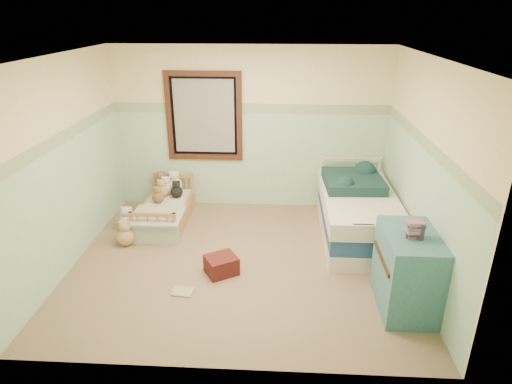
# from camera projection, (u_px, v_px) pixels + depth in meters

# --- Properties ---
(floor) EXTENTS (4.20, 3.60, 0.02)m
(floor) POSITION_uv_depth(u_px,v_px,m) (241.00, 262.00, 5.57)
(floor) COLOR #876D52
(floor) RESTS_ON ground
(ceiling) EXTENTS (4.20, 3.60, 0.02)m
(ceiling) POSITION_uv_depth(u_px,v_px,m) (238.00, 56.00, 4.60)
(ceiling) COLOR white
(ceiling) RESTS_ON wall_back
(wall_back) EXTENTS (4.20, 0.04, 2.50)m
(wall_back) POSITION_uv_depth(u_px,v_px,m) (250.00, 129.00, 6.74)
(wall_back) COLOR beige
(wall_back) RESTS_ON floor
(wall_front) EXTENTS (4.20, 0.04, 2.50)m
(wall_front) POSITION_uv_depth(u_px,v_px,m) (219.00, 246.00, 3.43)
(wall_front) COLOR beige
(wall_front) RESTS_ON floor
(wall_left) EXTENTS (0.04, 3.60, 2.50)m
(wall_left) POSITION_uv_depth(u_px,v_px,m) (63.00, 165.00, 5.19)
(wall_left) COLOR beige
(wall_left) RESTS_ON floor
(wall_right) EXTENTS (0.04, 3.60, 2.50)m
(wall_right) POSITION_uv_depth(u_px,v_px,m) (424.00, 172.00, 4.97)
(wall_right) COLOR beige
(wall_right) RESTS_ON floor
(wainscot_mint) EXTENTS (4.20, 0.01, 1.50)m
(wainscot_mint) POSITION_uv_depth(u_px,v_px,m) (250.00, 161.00, 6.92)
(wainscot_mint) COLOR #A7C8B0
(wainscot_mint) RESTS_ON floor
(border_strip) EXTENTS (4.20, 0.01, 0.15)m
(border_strip) POSITION_uv_depth(u_px,v_px,m) (250.00, 109.00, 6.60)
(border_strip) COLOR #567B57
(border_strip) RESTS_ON wall_back
(window_frame) EXTENTS (1.16, 0.06, 1.36)m
(window_frame) POSITION_uv_depth(u_px,v_px,m) (204.00, 117.00, 6.66)
(window_frame) COLOR black
(window_frame) RESTS_ON wall_back
(window_blinds) EXTENTS (0.92, 0.01, 1.12)m
(window_blinds) POSITION_uv_depth(u_px,v_px,m) (204.00, 116.00, 6.67)
(window_blinds) COLOR #AFAFAA
(window_blinds) RESTS_ON window_frame
(toddler_bed_frame) EXTENTS (0.65, 1.30, 0.17)m
(toddler_bed_frame) POSITION_uv_depth(u_px,v_px,m) (165.00, 217.00, 6.56)
(toddler_bed_frame) COLOR #9E6E3C
(toddler_bed_frame) RESTS_ON floor
(toddler_mattress) EXTENTS (0.59, 1.25, 0.12)m
(toddler_mattress) POSITION_uv_depth(u_px,v_px,m) (165.00, 208.00, 6.51)
(toddler_mattress) COLOR silver
(toddler_mattress) RESTS_ON toddler_bed_frame
(patchwork_quilt) EXTENTS (0.71, 0.65, 0.03)m
(patchwork_quilt) POSITION_uv_depth(u_px,v_px,m) (157.00, 216.00, 6.11)
(patchwork_quilt) COLOR #779EBA
(patchwork_quilt) RESTS_ON toddler_mattress
(plush_bed_brown) EXTENTS (0.22, 0.22, 0.22)m
(plush_bed_brown) POSITION_uv_depth(u_px,v_px,m) (162.00, 185.00, 6.91)
(plush_bed_brown) COLOR brown
(plush_bed_brown) RESTS_ON toddler_mattress
(plush_bed_white) EXTENTS (0.24, 0.24, 0.24)m
(plush_bed_white) POSITION_uv_depth(u_px,v_px,m) (175.00, 185.00, 6.90)
(plush_bed_white) COLOR silver
(plush_bed_white) RESTS_ON toddler_mattress
(plush_bed_tan) EXTENTS (0.20, 0.20, 0.20)m
(plush_bed_tan) POSITION_uv_depth(u_px,v_px,m) (162.00, 191.00, 6.71)
(plush_bed_tan) COLOR tan
(plush_bed_tan) RESTS_ON toddler_mattress
(plush_bed_dark) EXTENTS (0.19, 0.19, 0.19)m
(plush_bed_dark) POSITION_uv_depth(u_px,v_px,m) (177.00, 192.00, 6.70)
(plush_bed_dark) COLOR black
(plush_bed_dark) RESTS_ON toddler_mattress
(plush_floor_cream) EXTENTS (0.25, 0.25, 0.25)m
(plush_floor_cream) POSITION_uv_depth(u_px,v_px,m) (128.00, 222.00, 6.32)
(plush_floor_cream) COLOR silver
(plush_floor_cream) RESTS_ON floor
(plush_floor_tan) EXTENTS (0.24, 0.24, 0.24)m
(plush_floor_tan) POSITION_uv_depth(u_px,v_px,m) (126.00, 237.00, 5.91)
(plush_floor_tan) COLOR tan
(plush_floor_tan) RESTS_ON floor
(twin_bed_frame) EXTENTS (0.93, 1.86, 0.22)m
(twin_bed_frame) POSITION_uv_depth(u_px,v_px,m) (356.00, 230.00, 6.12)
(twin_bed_frame) COLOR white
(twin_bed_frame) RESTS_ON floor
(twin_boxspring) EXTENTS (0.93, 1.86, 0.22)m
(twin_boxspring) POSITION_uv_depth(u_px,v_px,m) (357.00, 216.00, 6.03)
(twin_boxspring) COLOR navy
(twin_boxspring) RESTS_ON twin_bed_frame
(twin_mattress) EXTENTS (0.97, 1.90, 0.22)m
(twin_mattress) POSITION_uv_depth(u_px,v_px,m) (359.00, 201.00, 5.95)
(twin_mattress) COLOR white
(twin_mattress) RESTS_ON twin_boxspring
(teal_blanket) EXTENTS (0.82, 0.87, 0.14)m
(teal_blanket) POSITION_uv_depth(u_px,v_px,m) (353.00, 181.00, 6.15)
(teal_blanket) COLOR black
(teal_blanket) RESTS_ON twin_mattress
(dresser) EXTENTS (0.54, 0.87, 0.87)m
(dresser) POSITION_uv_depth(u_px,v_px,m) (407.00, 271.00, 4.58)
(dresser) COLOR #396171
(dresser) RESTS_ON floor
(book_stack) EXTENTS (0.19, 0.16, 0.16)m
(book_stack) POSITION_uv_depth(u_px,v_px,m) (415.00, 229.00, 4.33)
(book_stack) COLOR #421F21
(book_stack) RESTS_ON dresser
(red_pillow) EXTENTS (0.46, 0.45, 0.22)m
(red_pillow) POSITION_uv_depth(u_px,v_px,m) (221.00, 265.00, 5.29)
(red_pillow) COLOR maroon
(red_pillow) RESTS_ON floor
(floor_book) EXTENTS (0.25, 0.21, 0.02)m
(floor_book) POSITION_uv_depth(u_px,v_px,m) (183.00, 292.00, 4.95)
(floor_book) COLOR gold
(floor_book) RESTS_ON floor
(extra_plush_0) EXTENTS (0.18, 0.18, 0.18)m
(extra_plush_0) POSITION_uv_depth(u_px,v_px,m) (158.00, 197.00, 6.52)
(extra_plush_0) COLOR brown
(extra_plush_0) RESTS_ON toddler_mattress
(extra_plush_1) EXTENTS (0.20, 0.20, 0.20)m
(extra_plush_1) POSITION_uv_depth(u_px,v_px,m) (167.00, 188.00, 6.81)
(extra_plush_1) COLOR silver
(extra_plush_1) RESTS_ON toddler_mattress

